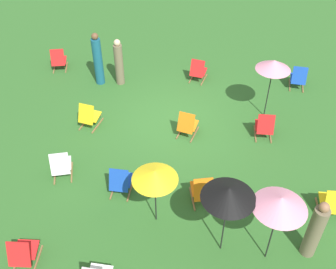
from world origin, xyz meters
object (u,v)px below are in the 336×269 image
object	(u,v)px
umbrella_3	(155,175)
deckchair_1	(23,253)
deckchair_3	(202,190)
person_0	(98,60)
deckchair_9	(198,71)
person_2	(315,231)
umbrella_1	(229,193)
deckchair_5	(61,165)
deckchair_11	(265,126)
deckchair_2	(59,60)
person_1	(119,63)
umbrella_0	(281,203)
deckchair_10	(187,125)
deckchair_8	(298,78)
umbrella_2	(274,65)
deckchair_0	(332,203)
deckchair_7	(121,181)
deckchair_4	(89,116)

from	to	relation	value
umbrella_3	deckchair_1	bearing A→B (deg)	30.00
deckchair_3	person_0	xyz separation A→B (m)	(3.87, -4.89, 0.53)
deckchair_9	person_2	size ratio (longest dim) A/B	0.51
umbrella_1	umbrella_3	distance (m)	1.70
deckchair_5	deckchair_11	bearing A→B (deg)	-173.44
deckchair_2	person_2	xyz separation A→B (m)	(-8.02, 6.78, 0.41)
person_1	person_0	bearing A→B (deg)	-114.30
deckchair_5	umbrella_0	bearing A→B (deg)	144.20
deckchair_10	umbrella_3	size ratio (longest dim) A/B	0.51
deckchair_8	deckchair_10	size ratio (longest dim) A/B	0.98
deckchair_1	deckchair_10	world-z (taller)	same
deckchair_10	umbrella_2	distance (m)	3.02
deckchair_2	umbrella_3	size ratio (longest dim) A/B	0.51
deckchair_2	person_1	distance (m)	2.54
deckchair_2	deckchair_3	world-z (taller)	same
person_2	deckchair_0	bearing A→B (deg)	-128.61
deckchair_3	deckchair_7	world-z (taller)	same
deckchair_10	person_0	xyz separation A→B (m)	(3.28, -2.41, 0.53)
deckchair_1	umbrella_2	xyz separation A→B (m)	(-5.40, -5.96, 1.46)
deckchair_9	deckchair_4	bearing A→B (deg)	56.85
person_0	person_2	distance (m)	8.75
umbrella_0	person_2	size ratio (longest dim) A/B	1.20
person_0	umbrella_2	bearing A→B (deg)	0.88
deckchair_4	person_2	world-z (taller)	person_2
deckchair_5	umbrella_1	world-z (taller)	umbrella_1
deckchair_2	umbrella_0	size ratio (longest dim) A/B	0.43
person_1	deckchair_8	bearing A→B (deg)	64.60
deckchair_9	umbrella_2	world-z (taller)	umbrella_2
deckchair_7	person_0	distance (m)	5.21
person_0	deckchair_5	bearing A→B (deg)	-75.38
deckchair_2	umbrella_0	xyz separation A→B (m)	(-7.10, 7.02, 1.47)
umbrella_0	deckchair_8	bearing A→B (deg)	-101.82
person_1	person_2	xyz separation A→B (m)	(-5.59, 6.14, -0.02)
deckchair_0	deckchair_4	bearing A→B (deg)	-22.92
deckchair_0	deckchair_11	size ratio (longest dim) A/B	1.00
deckchair_1	deckchair_8	distance (m)	10.16
deckchair_0	deckchair_7	xyz separation A→B (m)	(5.15, -0.04, 0.00)
deckchair_1	deckchair_3	xyz separation A→B (m)	(-3.65, -2.25, 0.00)
deckchair_3	umbrella_3	world-z (taller)	umbrella_3
deckchair_7	deckchair_8	world-z (taller)	same
person_0	deckchair_8	bearing A→B (deg)	17.65
deckchair_0	deckchair_9	bearing A→B (deg)	-59.22
deckchair_4	deckchair_5	xyz separation A→B (m)	(0.15, 2.12, 0.00)
deckchair_11	umbrella_1	bearing A→B (deg)	72.37
deckchair_8	deckchair_2	bearing A→B (deg)	4.29
deckchair_2	umbrella_3	distance (m)	7.89
deckchair_11	deckchair_4	bearing A→B (deg)	0.24
deckchair_1	umbrella_3	bearing A→B (deg)	-154.60
deckchair_8	deckchair_11	bearing A→B (deg)	70.17
deckchair_4	person_0	distance (m)	2.46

